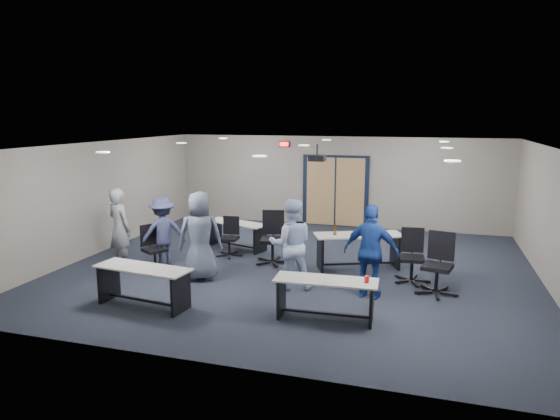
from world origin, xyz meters
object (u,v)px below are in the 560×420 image
(chair_loose_left, at_px, (155,248))
(table_back_left, at_px, (237,231))
(chair_loose_right, at_px, (437,264))
(person_navy, at_px, (371,252))
(chair_back_b, at_px, (273,238))
(table_back_right, at_px, (358,245))
(person_gray, at_px, (120,228))
(person_plaid, at_px, (200,236))
(chair_back_a, at_px, (229,237))
(person_lightblue, at_px, (291,244))
(person_back, at_px, (163,232))
(table_front_left, at_px, (143,279))
(chair_back_d, at_px, (412,256))
(table_front_right, at_px, (326,292))

(chair_loose_left, bearing_deg, table_back_left, 5.69)
(chair_loose_right, distance_m, person_navy, 1.32)
(chair_back_b, bearing_deg, chair_loose_right, -28.75)
(table_back_right, distance_m, person_navy, 1.81)
(table_back_right, relative_size, person_gray, 1.12)
(person_gray, bearing_deg, person_plaid, -163.01)
(chair_back_a, distance_m, chair_loose_right, 4.89)
(table_back_left, bearing_deg, person_gray, -111.44)
(chair_back_a, height_order, person_lightblue, person_lightblue)
(person_lightblue, bearing_deg, person_plaid, -17.38)
(chair_back_b, relative_size, chair_loose_left, 1.20)
(person_lightblue, xyz_separation_m, person_back, (-3.08, 0.52, -0.09))
(chair_loose_right, bearing_deg, table_front_left, -144.02)
(table_back_left, relative_size, chair_back_b, 1.47)
(person_navy, height_order, person_back, person_navy)
(table_front_left, relative_size, chair_back_d, 1.67)
(table_front_right, relative_size, person_lightblue, 0.97)
(table_back_right, bearing_deg, chair_back_a, 155.66)
(table_front_right, relative_size, person_navy, 0.98)
(chair_back_d, bearing_deg, person_plaid, -170.37)
(table_front_left, xyz_separation_m, chair_loose_right, (4.96, 2.09, 0.10))
(table_front_right, relative_size, person_back, 1.09)
(table_back_right, height_order, person_plaid, person_plaid)
(table_back_right, bearing_deg, person_back, 172.13)
(table_back_right, height_order, person_gray, person_gray)
(chair_back_a, bearing_deg, person_lightblue, -45.54)
(table_front_right, bearing_deg, table_back_right, 84.89)
(chair_loose_right, bearing_deg, chair_back_a, 178.11)
(table_back_left, height_order, chair_back_d, chair_back_d)
(table_back_right, distance_m, person_lightblue, 1.99)
(table_back_left, relative_size, table_back_right, 0.88)
(chair_loose_right, bearing_deg, person_back, -167.59)
(chair_back_d, xyz_separation_m, person_plaid, (-4.16, -1.04, 0.37))
(table_front_right, distance_m, person_lightblue, 1.66)
(table_front_right, relative_size, table_back_left, 0.98)
(chair_loose_right, height_order, person_back, person_back)
(chair_back_b, bearing_deg, chair_back_a, 154.10)
(chair_back_a, xyz_separation_m, person_plaid, (0.09, -1.73, 0.44))
(chair_loose_left, bearing_deg, table_front_right, -79.45)
(table_front_right, height_order, chair_loose_left, chair_loose_left)
(table_back_left, distance_m, chair_loose_right, 5.21)
(chair_back_a, distance_m, person_back, 1.64)
(table_back_left, distance_m, table_back_right, 3.26)
(chair_back_a, bearing_deg, table_front_left, -99.12)
(chair_loose_right, bearing_deg, person_plaid, -161.18)
(chair_back_a, distance_m, chair_loose_left, 1.86)
(person_navy, bearing_deg, table_back_left, -27.76)
(table_front_left, height_order, person_navy, person_navy)
(table_back_left, xyz_separation_m, person_gray, (-1.84, -2.26, 0.43))
(table_front_left, relative_size, person_back, 1.15)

